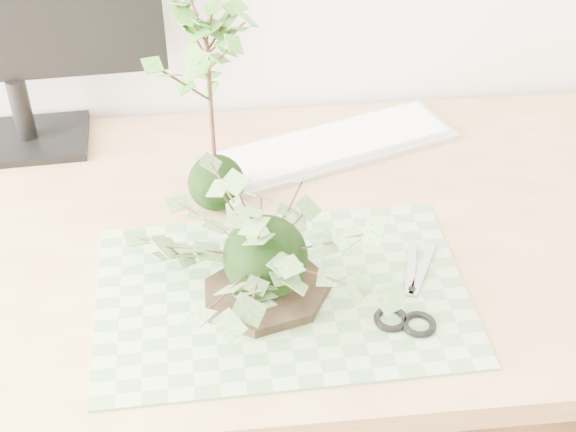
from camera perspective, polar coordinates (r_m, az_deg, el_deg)
The scene contains 7 objects.
desk at distance 1.25m, azimuth 0.10°, elevation -4.12°, with size 1.60×0.70×0.74m.
cutting_mat at distance 1.09m, azimuth -0.41°, elevation -5.55°, with size 0.50×0.33×0.00m, color #588150.
stone_dish at distance 1.08m, azimuth -1.56°, elevation -5.45°, with size 0.18×0.18×0.01m, color black.
ivy_kokedama at distance 1.00m, azimuth -1.68°, elevation -0.71°, with size 0.36×0.36×0.22m.
maple_kokedama at distance 1.11m, azimuth -5.75°, elevation 11.16°, with size 0.25×0.25×0.36m.
keyboard at distance 1.36m, azimuth 2.94°, elevation 4.95°, with size 0.46×0.27×0.02m.
scissors at distance 1.08m, azimuth 9.04°, elevation -6.57°, with size 0.10×0.19×0.01m.
Camera 1 is at (-0.09, 0.32, 1.50)m, focal length 50.00 mm.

